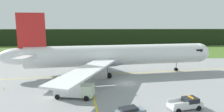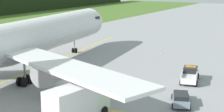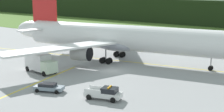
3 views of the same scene
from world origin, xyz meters
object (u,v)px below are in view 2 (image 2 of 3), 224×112
ops_pickup_truck (190,75)px  staff_car (181,98)px  catering_truck (76,102)px  airliner (13,43)px

ops_pickup_truck → staff_car: (-8.96, -1.91, -0.20)m
ops_pickup_truck → catering_truck: catering_truck is taller
airliner → catering_truck: airliner is taller
ops_pickup_truck → staff_car: bearing=-168.0°
staff_car → ops_pickup_truck: bearing=12.0°
staff_car → catering_truck: bearing=141.8°
airliner → ops_pickup_truck: 23.94m
airliner → catering_truck: 18.08m
airliner → catering_truck: (-7.89, -15.98, -3.06)m
ops_pickup_truck → airliner: bearing=115.7°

